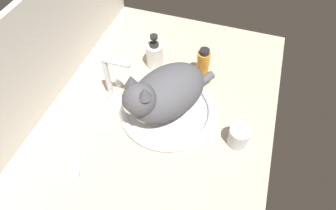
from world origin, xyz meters
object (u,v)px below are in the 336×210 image
(sink_basin, at_px, (168,110))
(amber_bottle, at_px, (203,63))
(soap_pump_bottle, at_px, (155,55))
(toothbrush, at_px, (79,156))
(faucet, at_px, (111,83))
(metal_jar, at_px, (238,137))
(cat, at_px, (163,94))

(sink_basin, relative_size, amber_bottle, 2.67)
(soap_pump_bottle, relative_size, toothbrush, 1.08)
(sink_basin, xyz_separation_m, soap_pump_bottle, (0.21, 0.13, 0.05))
(toothbrush, bearing_deg, faucet, -0.69)
(faucet, bearing_deg, metal_jar, -96.04)
(soap_pump_bottle, height_order, amber_bottle, soap_pump_bottle)
(toothbrush, bearing_deg, cat, -39.81)
(amber_bottle, height_order, toothbrush, amber_bottle)
(metal_jar, bearing_deg, sink_basin, 79.08)
(faucet, relative_size, cat, 0.55)
(toothbrush, bearing_deg, sink_basin, -39.31)
(faucet, distance_m, amber_bottle, 0.37)
(sink_basin, height_order, cat, cat)
(sink_basin, height_order, toothbrush, sink_basin)
(cat, bearing_deg, metal_jar, -96.94)
(faucet, bearing_deg, sink_basin, -90.00)
(sink_basin, distance_m, cat, 0.11)
(cat, xyz_separation_m, toothbrush, (-0.25, 0.21, -0.11))
(sink_basin, relative_size, soap_pump_bottle, 2.24)
(soap_pump_bottle, bearing_deg, sink_basin, -149.31)
(soap_pump_bottle, height_order, toothbrush, soap_pump_bottle)
(cat, xyz_separation_m, soap_pump_bottle, (0.23, 0.12, -0.06))
(metal_jar, bearing_deg, toothbrush, 114.29)
(cat, height_order, soap_pump_bottle, cat)
(cat, bearing_deg, toothbrush, 140.19)
(metal_jar, distance_m, toothbrush, 0.53)
(amber_bottle, bearing_deg, faucet, 127.91)
(sink_basin, bearing_deg, toothbrush, 140.69)
(sink_basin, xyz_separation_m, toothbrush, (-0.27, 0.22, -0.01))
(faucet, relative_size, toothbrush, 1.42)
(soap_pump_bottle, xyz_separation_m, metal_jar, (-0.27, -0.39, -0.02))
(faucet, distance_m, metal_jar, 0.49)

